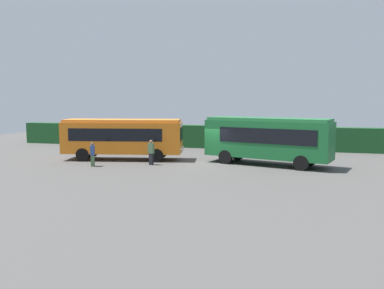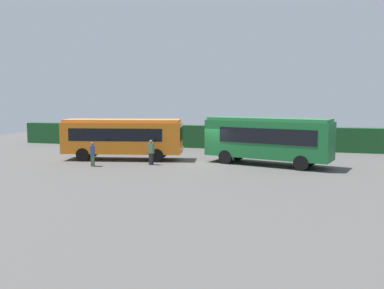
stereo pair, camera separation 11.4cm
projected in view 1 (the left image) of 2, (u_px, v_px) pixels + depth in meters
The scene contains 8 objects.
ground_plane at pixel (212, 163), 29.05m from camera, with size 64.00×64.00×0.00m, color #514F4C.
bus_orange at pixel (123, 137), 30.53m from camera, with size 9.36×3.93×3.11m.
bus_green at pixel (267, 138), 28.08m from camera, with size 9.13×4.74×3.34m.
person_left at pixel (93, 154), 27.55m from camera, with size 0.39×0.48×1.68m.
person_center at pixel (151, 152), 28.19m from camera, with size 0.44×0.33×1.78m.
person_right at pixel (290, 149), 29.76m from camera, with size 0.52×0.47×1.82m.
hedge_row at pixel (231, 137), 37.73m from camera, with size 44.00×1.24×2.16m, color #1A4923.
traffic_cone at pixel (103, 145), 38.25m from camera, with size 0.36×0.36×0.60m, color orange.
Camera 1 is at (5.75, -28.18, 4.59)m, focal length 37.26 mm.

